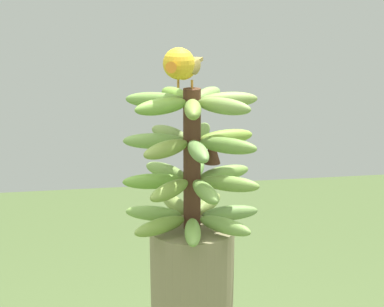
# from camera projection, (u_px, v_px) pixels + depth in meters

# --- Properties ---
(banana_bunch) EXTENTS (0.29, 0.29, 0.30)m
(banana_bunch) POSITION_uv_depth(u_px,v_px,m) (192.00, 160.00, 1.28)
(banana_bunch) COLOR #4C2D1E
(banana_bunch) RESTS_ON banana_tree
(perched_bird) EXTENTS (0.10, 0.21, 0.09)m
(perched_bird) POSITION_uv_depth(u_px,v_px,m) (182.00, 65.00, 1.22)
(perched_bird) COLOR #C68933
(perched_bird) RESTS_ON banana_bunch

